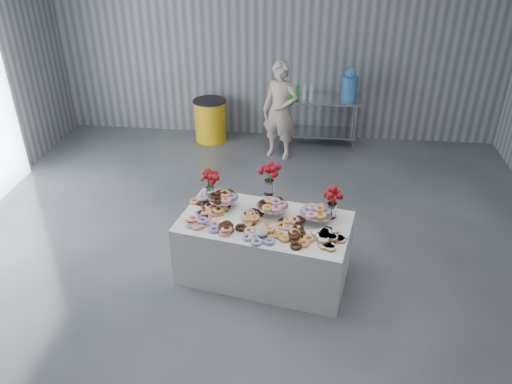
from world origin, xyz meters
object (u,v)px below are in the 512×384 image
at_px(water_jug, 349,85).
at_px(trash_barrel, 210,120).
at_px(prep_table, 318,113).
at_px(person, 280,111).
at_px(display_table, 264,248).

relative_size(water_jug, trash_barrel, 0.72).
distance_m(water_jug, trash_barrel, 2.57).
distance_m(prep_table, person, 0.87).
distance_m(display_table, prep_table, 3.82).
height_order(water_jug, trash_barrel, water_jug).
xyz_separation_m(display_table, water_jug, (1.09, 3.77, 0.77)).
height_order(display_table, prep_table, prep_table).
relative_size(prep_table, trash_barrel, 1.95).
bearing_deg(water_jug, trash_barrel, 180.00).
bearing_deg(person, water_jug, 45.06).
distance_m(water_jug, person, 1.31).
relative_size(display_table, trash_barrel, 2.46).
bearing_deg(display_table, water_jug, 73.93).
xyz_separation_m(prep_table, person, (-0.64, -0.54, 0.21)).
relative_size(display_table, water_jug, 3.43).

